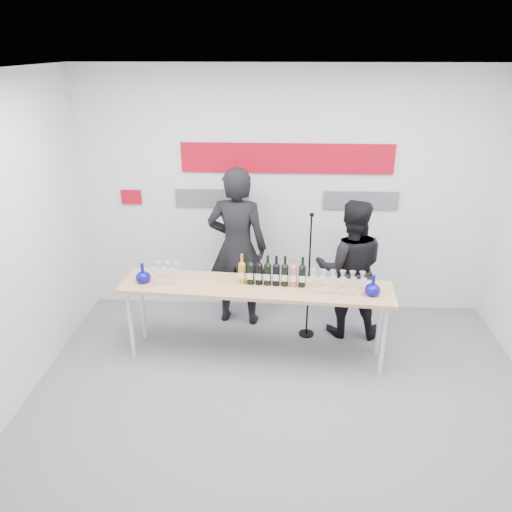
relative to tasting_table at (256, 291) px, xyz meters
The scene contains 12 objects.
ground 1.17m from the tasting_table, 69.16° to the right, with size 5.00×5.00×0.00m, color slate.
back_wall 1.42m from the tasting_table, 75.52° to the left, with size 5.00×0.04×3.00m, color silver.
signage 1.56m from the tasting_table, 77.75° to the left, with size 3.38×0.02×0.79m.
tasting_table is the anchor object (origin of this frame).
wine_bottles 0.29m from the tasting_table, 10.55° to the left, with size 0.71×0.13×0.33m.
decanter_left 1.21m from the tasting_table, behind, with size 0.16×0.16×0.21m, color #0B0791, non-canonical shape.
decanter_right 1.21m from the tasting_table, ahead, with size 0.16×0.16×0.21m, color #0B0791, non-canonical shape.
glasses_left 0.97m from the tasting_table, behind, with size 0.27×0.24×0.18m.
glasses_right 0.86m from the tasting_table, ahead, with size 0.57×0.26×0.18m.
presenter_left 0.82m from the tasting_table, 108.59° to the left, with size 0.71×0.46×1.94m, color black.
presenter_right 1.18m from the tasting_table, 27.73° to the left, with size 0.80×0.62×1.64m, color black.
mic_stand 0.80m from the tasting_table, 37.63° to the left, with size 0.18×0.18×1.53m.
Camera 1 is at (-0.06, -3.86, 3.18)m, focal length 35.00 mm.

